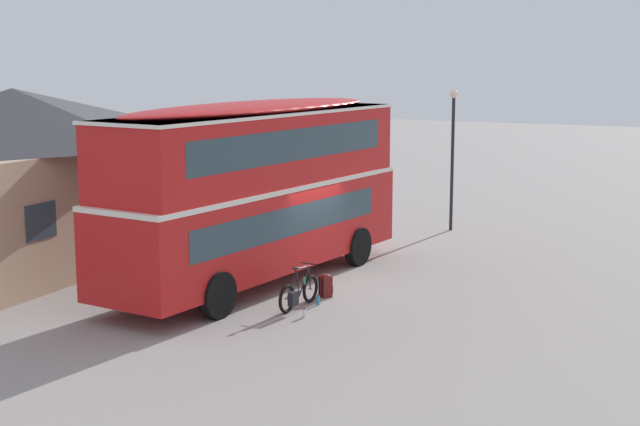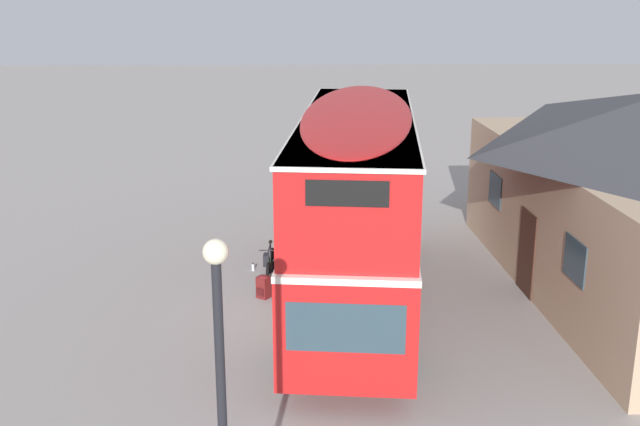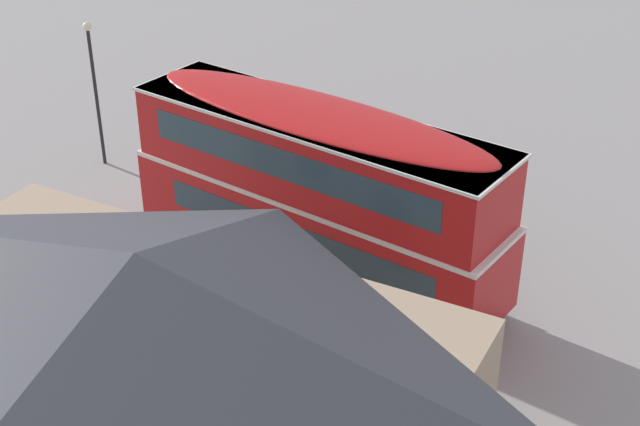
{
  "view_description": "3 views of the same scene",
  "coord_description": "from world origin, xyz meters",
  "px_view_note": "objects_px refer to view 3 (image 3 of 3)",
  "views": [
    {
      "loc": [
        -21.23,
        -10.92,
        5.94
      ],
      "look_at": [
        -1.24,
        -0.87,
        2.11
      ],
      "focal_mm": 51.81,
      "sensor_mm": 36.0,
      "label": 1
    },
    {
      "loc": [
        16.4,
        0.04,
        7.34
      ],
      "look_at": [
        -0.48,
        0.36,
        2.38
      ],
      "focal_mm": 43.3,
      "sensor_mm": 36.0,
      "label": 2
    },
    {
      "loc": [
        -11.08,
        18.43,
        13.31
      ],
      "look_at": [
        -0.45,
        0.55,
        1.47
      ],
      "focal_mm": 50.62,
      "sensor_mm": 36.0,
      "label": 3
    }
  ],
  "objects_px": {
    "double_decker_bus": "(316,187)",
    "street_lamp": "(94,79)",
    "backpack_on_ground": "(372,232)",
    "touring_bicycle": "(411,244)",
    "water_bottle_blue_sports": "(399,242)",
    "water_bottle_clear_plastic": "(438,250)"
  },
  "relations": [
    {
      "from": "touring_bicycle",
      "to": "backpack_on_ground",
      "type": "relative_size",
      "value": 3.03
    },
    {
      "from": "water_bottle_blue_sports",
      "to": "water_bottle_clear_plastic",
      "type": "distance_m",
      "value": 1.12
    },
    {
      "from": "backpack_on_ground",
      "to": "water_bottle_blue_sports",
      "type": "height_order",
      "value": "backpack_on_ground"
    },
    {
      "from": "double_decker_bus",
      "to": "street_lamp",
      "type": "bearing_deg",
      "value": -12.68
    },
    {
      "from": "double_decker_bus",
      "to": "backpack_on_ground",
      "type": "distance_m",
      "value": 3.26
    },
    {
      "from": "double_decker_bus",
      "to": "touring_bicycle",
      "type": "bearing_deg",
      "value": -129.36
    },
    {
      "from": "double_decker_bus",
      "to": "street_lamp",
      "type": "height_order",
      "value": "street_lamp"
    },
    {
      "from": "backpack_on_ground",
      "to": "street_lamp",
      "type": "height_order",
      "value": "street_lamp"
    },
    {
      "from": "touring_bicycle",
      "to": "street_lamp",
      "type": "distance_m",
      "value": 11.47
    },
    {
      "from": "water_bottle_blue_sports",
      "to": "backpack_on_ground",
      "type": "bearing_deg",
      "value": 13.51
    },
    {
      "from": "backpack_on_ground",
      "to": "water_bottle_blue_sports",
      "type": "relative_size",
      "value": 2.24
    },
    {
      "from": "touring_bicycle",
      "to": "water_bottle_clear_plastic",
      "type": "distance_m",
      "value": 0.83
    },
    {
      "from": "backpack_on_ground",
      "to": "water_bottle_clear_plastic",
      "type": "xyz_separation_m",
      "value": [
        -1.87,
        -0.38,
        -0.2
      ]
    },
    {
      "from": "double_decker_bus",
      "to": "touring_bicycle",
      "type": "height_order",
      "value": "double_decker_bus"
    },
    {
      "from": "double_decker_bus",
      "to": "backpack_on_ground",
      "type": "relative_size",
      "value": 18.01
    },
    {
      "from": "water_bottle_blue_sports",
      "to": "water_bottle_clear_plastic",
      "type": "bearing_deg",
      "value": -169.92
    },
    {
      "from": "water_bottle_blue_sports",
      "to": "street_lamp",
      "type": "bearing_deg",
      "value": 1.51
    },
    {
      "from": "backpack_on_ground",
      "to": "street_lamp",
      "type": "xyz_separation_m",
      "value": [
        9.92,
        0.1,
        2.65
      ]
    },
    {
      "from": "touring_bicycle",
      "to": "water_bottle_clear_plastic",
      "type": "xyz_separation_m",
      "value": [
        -0.62,
        -0.48,
        -0.27
      ]
    },
    {
      "from": "touring_bicycle",
      "to": "double_decker_bus",
      "type": "bearing_deg",
      "value": 50.64
    },
    {
      "from": "water_bottle_clear_plastic",
      "to": "street_lamp",
      "type": "distance_m",
      "value": 12.14
    },
    {
      "from": "street_lamp",
      "to": "double_decker_bus",
      "type": "bearing_deg",
      "value": 167.32
    }
  ]
}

